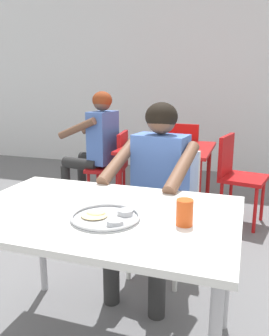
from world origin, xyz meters
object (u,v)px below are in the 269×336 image
chair_red_left (113,163)px  chair_red_far (183,155)px  table_background_red (168,155)px  table_foreground (100,225)px  patron_background (96,139)px  thali_tray (106,217)px  drinking_cup (185,212)px  chair_red_right (236,172)px  chair_foreground (166,202)px  diner_foreground (155,181)px

chair_red_left → chair_red_far: 0.86m
chair_red_far → table_background_red: bearing=-94.7°
table_foreground → patron_background: patron_background is taller
thali_tray → chair_red_far: chair_red_far is taller
drinking_cup → chair_red_right: (0.14, 1.99, -0.30)m
chair_red_left → chair_red_right: size_ratio=0.98×
thali_tray → patron_background: size_ratio=0.24×
thali_tray → chair_red_right: 2.10m
thali_tray → chair_foreground: (0.04, 0.97, -0.26)m
chair_red_right → table_background_red: bearing=179.9°
chair_red_left → thali_tray: bearing=-68.9°
table_background_red → chair_red_far: 0.60m
drinking_cup → chair_red_left: bearing=119.3°
diner_foreground → table_background_red: 1.31m
thali_tray → patron_background: (-0.99, 2.05, -0.02)m
chair_red_left → chair_red_far: size_ratio=0.94×
chair_foreground → chair_red_right: (0.43, 1.06, -0.00)m
chair_red_right → chair_red_left: bearing=-179.9°
table_foreground → chair_red_left: chair_red_left is taller
chair_foreground → chair_red_far: chair_red_far is taller
thali_tray → chair_red_right: chair_red_right is taller
chair_red_left → table_background_red: bearing=0.3°
drinking_cup → chair_foreground: 1.02m
table_foreground → thali_tray: (0.07, -0.09, 0.08)m
table_background_red → chair_red_right: 0.68m
diner_foreground → chair_red_right: size_ratio=1.42×
drinking_cup → diner_foreground: 0.77m
drinking_cup → diner_foreground: size_ratio=0.09×
thali_tray → table_background_red: 2.05m
diner_foreground → table_background_red: bearing=99.4°
chair_red_far → patron_background: 1.04m
table_background_red → chair_red_left: bearing=-179.7°
thali_tray → chair_red_right: bearing=77.0°
table_foreground → patron_background: (-0.91, 1.96, 0.06)m
table_foreground → table_background_red: size_ratio=1.43×
chair_red_right → chair_red_far: size_ratio=0.96×
chair_red_left → chair_red_far: bearing=42.7°
drinking_cup → chair_red_far: size_ratio=0.12×
table_foreground → thali_tray: 0.14m
table_foreground → thali_tray: size_ratio=4.16×
table_background_red → thali_tray: bearing=-84.4°
patron_background → chair_red_left: bearing=-4.7°
chair_red_left → chair_red_right: bearing=0.1°
chair_foreground → thali_tray: bearing=-92.2°
patron_background → diner_foreground: bearing=-52.4°
drinking_cup → chair_red_right: bearing=86.0°
chair_red_right → table_foreground: bearing=-105.6°
chair_red_left → patron_background: (-0.20, 0.02, 0.24)m
chair_foreground → patron_background: (-1.02, 1.08, 0.23)m
chair_red_left → chair_red_right: (1.25, 0.00, 0.01)m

